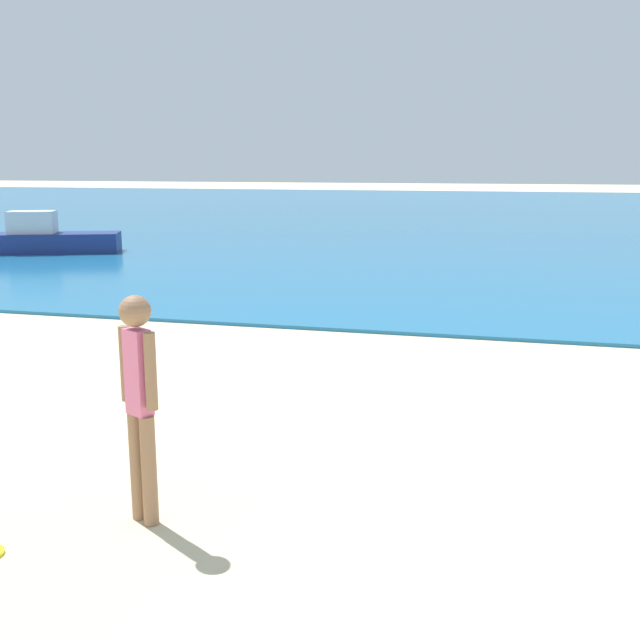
{
  "coord_description": "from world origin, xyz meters",
  "views": [
    {
      "loc": [
        2.04,
        1.34,
        2.68
      ],
      "look_at": [
        -0.16,
        10.08,
        0.77
      ],
      "focal_mm": 41.75,
      "sensor_mm": 36.0,
      "label": 1
    }
  ],
  "objects": [
    {
      "name": "person_standing",
      "position": [
        -0.53,
        6.09,
        1.0
      ],
      "size": [
        0.37,
        0.24,
        1.75
      ],
      "rotation": [
        0.0,
        0.0,
        2.65
      ],
      "color": "#936B4C",
      "rests_on": "ground"
    },
    {
      "name": "water",
      "position": [
        0.0,
        42.76,
        0.03
      ],
      "size": [
        160.0,
        60.0,
        0.06
      ],
      "primitive_type": "cube",
      "color": "#1E6B9E",
      "rests_on": "ground"
    },
    {
      "name": "boat_near",
      "position": [
        -11.04,
        20.73,
        0.48
      ],
      "size": [
        3.79,
        2.38,
        1.23
      ],
      "rotation": [
        0.0,
        0.0,
        0.37
      ],
      "color": "navy",
      "rests_on": "water"
    }
  ]
}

